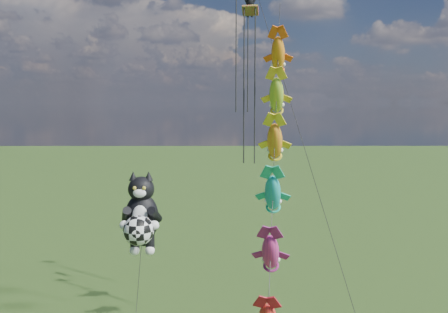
{
  "coord_description": "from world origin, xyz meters",
  "views": [
    {
      "loc": [
        9.83,
        -18.43,
        14.52
      ],
      "look_at": [
        9.92,
        11.67,
        11.28
      ],
      "focal_mm": 40.0,
      "sensor_mm": 36.0,
      "label": 1
    }
  ],
  "objects": [
    {
      "name": "cat_kite_rig",
      "position": [
        5.37,
        8.25,
        8.36
      ],
      "size": [
        2.13,
        3.98,
        10.81
      ],
      "rotation": [
        0.0,
        0.0,
        -0.09
      ],
      "color": "brown",
      "rests_on": "ground"
    },
    {
      "name": "fish_windsock_rig",
      "position": [
        12.28,
        5.14,
        11.46
      ],
      "size": [
        2.59,
        15.82,
        20.43
      ],
      "rotation": [
        0.0,
        0.0,
        0.18
      ],
      "color": "brown",
      "rests_on": "ground"
    },
    {
      "name": "parafoil_rig",
      "position": [
        11.58,
        12.08,
        19.47
      ],
      "size": [
        6.4,
        16.66,
        24.32
      ],
      "rotation": [
        0.0,
        0.0,
        0.42
      ],
      "color": "brown",
      "rests_on": "ground"
    }
  ]
}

